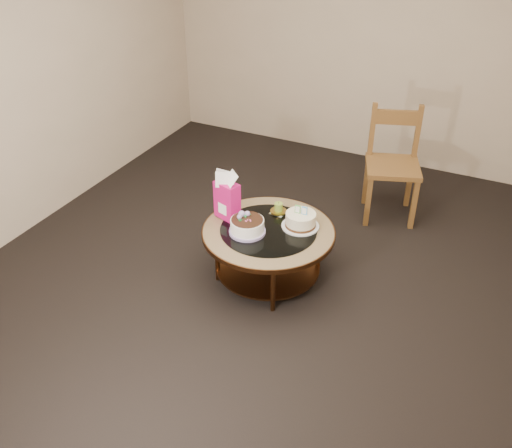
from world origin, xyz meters
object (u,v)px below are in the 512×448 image
at_px(coffee_table, 268,238).
at_px(dining_chair, 393,163).
at_px(cream_cake, 301,220).
at_px(gift_bag, 227,196).
at_px(decorated_cake, 247,227).

xyz_separation_m(coffee_table, dining_chair, (0.59, 1.39, 0.14)).
relative_size(coffee_table, dining_chair, 1.00).
height_order(cream_cake, gift_bag, gift_bag).
bearing_deg(dining_chair, decorated_cake, -134.29).
distance_m(cream_cake, gift_bag, 0.59).
relative_size(gift_bag, dining_chair, 0.39).
relative_size(decorated_cake, dining_chair, 0.27).
height_order(coffee_table, gift_bag, gift_bag).
bearing_deg(gift_bag, cream_cake, 30.62).
bearing_deg(coffee_table, dining_chair, 67.05).
distance_m(gift_bag, dining_chair, 1.68).
height_order(decorated_cake, gift_bag, gift_bag).
height_order(gift_bag, dining_chair, dining_chair).
relative_size(cream_cake, dining_chair, 0.28).
xyz_separation_m(coffee_table, cream_cake, (0.20, 0.14, 0.14)).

